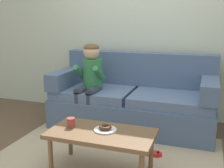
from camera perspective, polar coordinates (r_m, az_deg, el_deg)
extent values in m
plane|color=brown|center=(3.13, -0.14, -13.70)|extent=(10.00, 10.00, 0.00)
cube|color=beige|center=(4.14, 6.49, 12.88)|extent=(8.00, 0.10, 2.80)
cube|color=tan|center=(2.92, -1.83, -15.67)|extent=(2.28, 1.96, 0.01)
cube|color=slate|center=(3.76, 4.14, -5.89)|extent=(2.09, 0.90, 0.38)
cube|color=slate|center=(3.80, -3.60, -1.71)|extent=(1.00, 0.74, 0.12)
cube|color=slate|center=(3.54, 12.17, -3.10)|extent=(1.00, 0.74, 0.12)
cube|color=slate|center=(3.95, 5.61, 3.11)|extent=(2.09, 0.20, 0.46)
cube|color=slate|center=(3.99, -8.95, 1.36)|extent=(0.20, 0.90, 0.22)
cube|color=slate|center=(3.52, 19.22, -0.77)|extent=(0.20, 0.90, 0.22)
cube|color=brown|center=(2.62, -2.15, -10.03)|extent=(0.98, 0.51, 0.04)
cylinder|color=brown|center=(2.73, -12.33, -14.03)|extent=(0.04, 0.04, 0.36)
cylinder|color=brown|center=(3.03, -8.45, -11.01)|extent=(0.04, 0.04, 0.36)
cylinder|color=brown|center=(2.77, 7.94, -13.43)|extent=(0.04, 0.04, 0.36)
cylinder|color=#337A4C|center=(3.72, -3.98, 2.06)|extent=(0.26, 0.26, 0.40)
sphere|color=#DBAD89|center=(3.66, -4.18, 6.57)|extent=(0.21, 0.21, 0.21)
ellipsoid|color=brown|center=(3.65, -4.19, 7.31)|extent=(0.20, 0.20, 0.12)
cylinder|color=#333847|center=(3.66, -6.01, -1.21)|extent=(0.11, 0.30, 0.11)
cylinder|color=#333847|center=(3.60, -6.94, -5.32)|extent=(0.09, 0.09, 0.44)
cube|color=black|center=(3.64, -7.18, -9.28)|extent=(0.10, 0.20, 0.06)
cylinder|color=#337A4C|center=(3.68, -6.58, 2.43)|extent=(0.07, 0.29, 0.23)
cylinder|color=#333847|center=(3.60, -3.70, -1.42)|extent=(0.11, 0.30, 0.11)
cylinder|color=#333847|center=(3.53, -4.60, -5.61)|extent=(0.09, 0.09, 0.44)
cube|color=black|center=(3.58, -4.85, -9.65)|extent=(0.10, 0.20, 0.06)
cylinder|color=#337A4C|center=(3.57, -2.64, 2.18)|extent=(0.07, 0.29, 0.23)
cylinder|color=white|center=(2.63, -1.38, -9.27)|extent=(0.21, 0.21, 0.01)
torus|color=#422619|center=(2.62, -1.39, -8.76)|extent=(0.17, 0.17, 0.04)
cylinder|color=#993D38|center=(2.73, -8.32, -7.73)|extent=(0.08, 0.08, 0.09)
cube|color=red|center=(3.07, 7.98, -13.82)|extent=(0.16, 0.09, 0.05)
cylinder|color=red|center=(3.09, 6.39, -13.63)|extent=(0.06, 0.06, 0.05)
cylinder|color=red|center=(3.06, 9.59, -14.00)|extent=(0.06, 0.06, 0.05)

